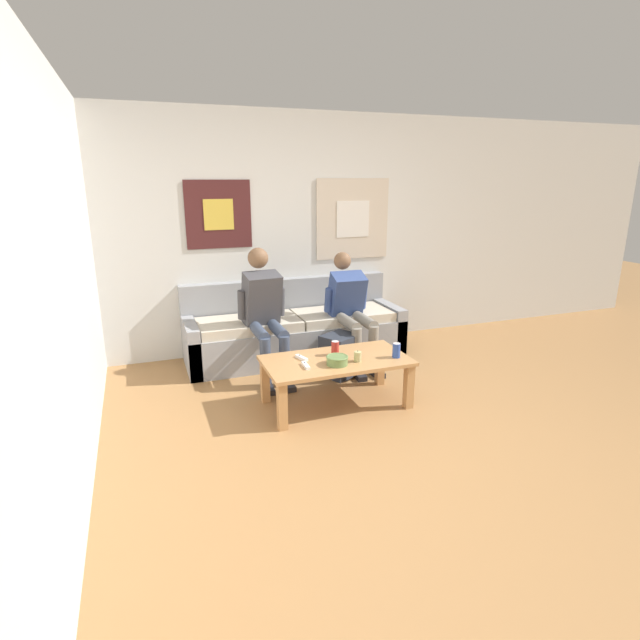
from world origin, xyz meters
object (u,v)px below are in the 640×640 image
Objects in this scene: drink_can_red at (335,348)px; person_seated_teen at (351,306)px; couch at (295,331)px; drink_can_blue at (396,350)px; backpack at (341,356)px; game_controller_near_left at (306,365)px; coffee_table at (336,366)px; person_seated_adult at (264,309)px; ceramic_bowl at (337,360)px; pillar_candle at (358,357)px; game_controller_near_right at (302,358)px.

person_seated_teen is at bearing 58.53° from drink_can_red.
couch is 1.50m from drink_can_blue.
game_controller_near_left is (-0.58, -0.67, 0.23)m from backpack.
drink_can_red reaches higher than game_controller_near_left.
backpack is 0.63m from drink_can_red.
person_seated_teen is (0.52, 0.90, 0.26)m from coffee_table.
backpack is (0.67, -0.31, -0.46)m from person_seated_adult.
person_seated_adult is 6.79× the size of ceramic_bowl.
coffee_table is 9.75× the size of drink_can_blue.
ceramic_bowl is at bearing -118.85° from person_seated_teen.
couch is 0.70m from person_seated_teen.
person_seated_adult is 1.08× the size of person_seated_teen.
drink_can_blue is (0.20, -0.73, 0.28)m from backpack.
drink_can_blue is 0.85× the size of game_controller_near_left.
drink_can_red is (-0.12, 0.21, 0.02)m from pillar_candle.
coffee_table is 6.72× the size of ceramic_bowl.
couch is 1.41m from ceramic_bowl.
couch is 5.55× the size of backpack.
backpack is at bearing -70.00° from couch.
couch is 1.89× the size of person_seated_adult.
person_seated_teen is 0.57m from backpack.
game_controller_near_left is (-0.82, -0.98, -0.18)m from person_seated_teen.
person_seated_adult is at bearing 97.86° from game_controller_near_right.
backpack is at bearing 65.18° from ceramic_bowl.
person_seated_teen is at bearing 61.15° from ceramic_bowl.
game_controller_near_right is at bearing -138.66° from backpack.
ceramic_bowl reaches higher than coffee_table.
person_seated_adult is at bearing 95.04° from game_controller_near_left.
game_controller_near_left is at bearing -84.96° from person_seated_adult.
couch reaches higher than pillar_candle.
drink_can_red is 0.37m from game_controller_near_left.
drink_can_red is at bearing -90.47° from couch.
pillar_candle is 0.35m from drink_can_blue.
drink_can_red is at bearing -0.80° from game_controller_near_right.
game_controller_near_left is (-0.44, 0.03, -0.03)m from pillar_candle.
ceramic_bowl is at bearing 178.28° from drink_can_blue.
pillar_candle is 0.44m from game_controller_near_left.
game_controller_near_left is at bearing -97.65° from game_controller_near_right.
ceramic_bowl is at bearing -177.63° from pillar_candle.
game_controller_near_right is at bearing -134.65° from person_seated_teen.
ceramic_bowl is at bearing -93.20° from couch.
game_controller_near_left is at bearing -151.50° from drink_can_red.
drink_can_blue is at bearing -26.54° from drink_can_red.
game_controller_near_left is at bearing -164.28° from coffee_table.
ceramic_bowl is 0.23m from drink_can_red.
person_seated_adult is at bearing 113.09° from coffee_table.
game_controller_near_right is (0.11, -0.80, -0.23)m from person_seated_adult.
person_seated_teen is 9.08× the size of drink_can_blue.
game_controller_near_right is at bearing -104.68° from couch.
drink_can_red is at bearing -121.47° from person_seated_teen.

